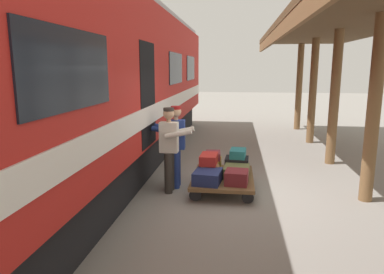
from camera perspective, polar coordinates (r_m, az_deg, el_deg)
ground_plane at (r=7.19m, az=8.61°, el=-9.17°), size 60.00×60.00×0.00m
platform_canopy at (r=7.20m, az=27.74°, el=15.95°), size 3.20×16.83×3.56m
train_car at (r=7.48m, az=-18.35°, el=7.37°), size 3.02×18.18×4.00m
luggage_cart at (r=7.34m, az=4.98°, el=-6.56°), size 1.22×1.72×0.30m
suitcase_maroon_trunk at (r=6.84m, az=7.16°, el=-6.42°), size 0.47×0.50×0.26m
suitcase_brown_leather at (r=7.31m, az=2.84°, el=-5.23°), size 0.43×0.55×0.25m
suitcase_yellow_case at (r=7.77m, az=3.10°, el=-4.36°), size 0.42×0.64×0.22m
suitcase_navy_fabric at (r=6.86m, az=2.53°, el=-6.37°), size 0.56×0.67×0.24m
suitcase_olive_duffel at (r=7.30m, az=7.16°, el=-5.46°), size 0.53×0.64×0.22m
suitcase_black_hardshell at (r=7.74m, az=7.18°, el=-4.27°), size 0.51×0.48×0.28m
suitcase_teal_softside at (r=7.70m, az=7.37°, el=-2.61°), size 0.36×0.51×0.18m
suitcase_burgundy_valise at (r=7.74m, az=3.39°, el=-2.97°), size 0.34×0.46×0.16m
suitcase_red_plastic at (r=7.25m, az=2.72°, el=-3.54°), size 0.36×0.55×0.20m
porter_in_overalls at (r=7.35m, az=-2.70°, el=-1.08°), size 0.68×0.45×1.70m
porter_by_door at (r=7.06m, az=-3.53°, el=-1.59°), size 0.67×0.43×1.70m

